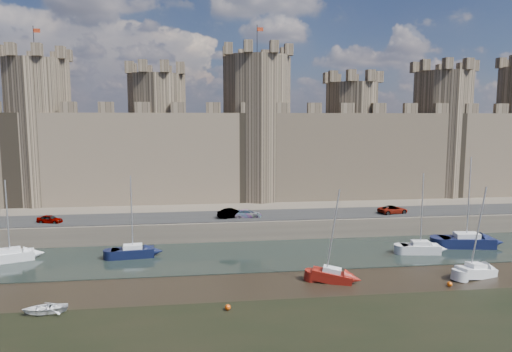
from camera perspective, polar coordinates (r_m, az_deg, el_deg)
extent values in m
cube|color=black|center=(53.30, 1.35, -9.81)|extent=(160.00, 12.00, 0.08)
cube|color=#4C443A|center=(87.92, -2.17, -2.24)|extent=(160.00, 60.00, 2.50)
cube|color=black|center=(62.27, -0.03, -4.94)|extent=(160.00, 7.00, 0.10)
cube|color=#42382B|center=(75.04, -1.38, 2.50)|extent=(100.00, 9.00, 14.00)
cylinder|color=#42382B|center=(78.30, -25.47, 4.93)|extent=(10.00, 10.00, 22.00)
cylinder|color=black|center=(79.10, -26.01, 14.74)|extent=(0.10, 0.10, 5.00)
cube|color=#A03015|center=(79.23, -25.73, 16.06)|extent=(1.00, 0.03, 0.60)
cylinder|color=#42382B|center=(74.73, -12.16, 4.62)|extent=(9.00, 9.00, 20.00)
cylinder|color=#42382B|center=(75.04, 0.14, 5.94)|extent=(11.00, 11.00, 23.00)
cylinder|color=black|center=(76.04, 0.14, 16.54)|extent=(0.10, 0.10, 5.00)
cube|color=#A03015|center=(76.42, 0.53, 17.87)|extent=(1.00, 0.03, 0.60)
cylinder|color=#42382B|center=(78.79, 11.79, 4.39)|extent=(9.00, 9.00, 19.00)
cylinder|color=#42382B|center=(85.32, 22.06, 4.89)|extent=(10.00, 10.00, 21.00)
imported|color=gray|center=(63.33, -24.38, -4.93)|extent=(3.36, 2.10, 1.07)
imported|color=gray|center=(60.66, -2.95, -4.69)|extent=(4.16, 2.23, 1.30)
imported|color=gray|center=(60.91, -1.16, -4.72)|extent=(3.91, 1.65, 1.13)
imported|color=gray|center=(66.18, 16.74, -4.05)|extent=(4.48, 2.75, 1.16)
cube|color=silver|center=(57.55, -28.38, -8.86)|extent=(5.15, 3.46, 0.98)
cube|color=silver|center=(57.37, -28.42, -8.17)|extent=(2.46, 1.98, 0.44)
cylinder|color=silver|center=(56.54, -28.65, -4.47)|extent=(0.14, 0.14, 8.01)
cube|color=black|center=(53.93, -15.12, -9.26)|extent=(4.81, 2.30, 1.01)
cube|color=silver|center=(53.73, -15.15, -8.50)|extent=(2.19, 1.48, 0.46)
cylinder|color=silver|center=(52.83, -15.29, -4.41)|extent=(0.14, 0.14, 8.29)
cube|color=beige|center=(56.86, 19.82, -8.58)|extent=(4.55, 2.29, 1.02)
cube|color=silver|center=(56.67, 19.86, -7.85)|extent=(2.08, 1.45, 0.46)
cylinder|color=silver|center=(55.80, 20.03, -3.93)|extent=(0.14, 0.14, 8.37)
cube|color=black|center=(61.68, 24.79, -7.51)|extent=(6.59, 3.41, 1.20)
cube|color=silver|center=(61.48, 24.83, -6.72)|extent=(3.03, 2.13, 0.55)
cylinder|color=silver|center=(60.59, 25.06, -2.46)|extent=(0.14, 0.14, 9.82)
cube|color=maroon|center=(45.46, 9.47, -12.35)|extent=(4.16, 2.78, 0.99)
cube|color=silver|center=(45.23, 9.49, -11.49)|extent=(1.98, 1.60, 0.45)
cylinder|color=silver|center=(44.17, 9.60, -6.80)|extent=(0.14, 0.14, 8.07)
cube|color=silver|center=(51.00, 25.76, -10.80)|extent=(4.50, 2.74, 0.99)
cube|color=silver|center=(50.79, 25.81, -10.02)|extent=(2.12, 1.62, 0.45)
cylinder|color=silver|center=(49.85, 26.05, -5.81)|extent=(0.14, 0.14, 8.09)
imported|color=white|center=(41.92, -24.86, -14.85)|extent=(3.91, 3.20, 0.71)
sphere|color=#C33F08|center=(38.96, -3.55, -16.06)|extent=(0.49, 0.49, 0.49)
sphere|color=#C74908|center=(47.40, 23.04, -12.33)|extent=(0.49, 0.49, 0.49)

